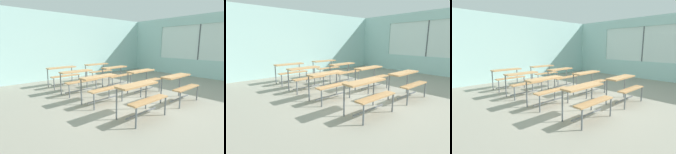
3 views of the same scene
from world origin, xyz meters
The scene contains 11 objects.
ground centered at (0.00, 0.00, -0.03)m, with size 10.00×9.00×0.05m, color gray.
wall_back centered at (0.00, 4.50, 1.50)m, with size 10.00×0.12×3.00m, color #A8D1CC.
wall_right centered at (5.00, -0.13, 1.45)m, with size 0.12×9.00×3.00m.
desk_bench_r0c0 centered at (-0.93, -0.92, 0.56)m, with size 1.11×0.60×0.74m.
desk_bench_r0c1 centered at (0.72, -0.91, 0.56)m, with size 1.11×0.61×0.74m.
desk_bench_r1c0 centered at (-1.00, 0.42, 0.56)m, with size 1.13×0.64×0.74m.
desk_bench_r1c1 centered at (0.71, 0.36, 0.56)m, with size 1.11×0.62×0.74m.
desk_bench_r2c0 centered at (-1.00, 1.69, 0.56)m, with size 1.11×0.61×0.74m.
desk_bench_r2c1 centered at (0.66, 1.65, 0.56)m, with size 1.13×0.64×0.74m.
desk_bench_r3c0 centered at (-0.95, 2.92, 0.56)m, with size 1.10×0.60×0.74m.
desk_bench_r3c1 centered at (0.74, 2.98, 0.56)m, with size 1.11×0.60×0.74m.
Camera 3 is at (-3.80, -3.30, 1.60)m, focal length 28.00 mm.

